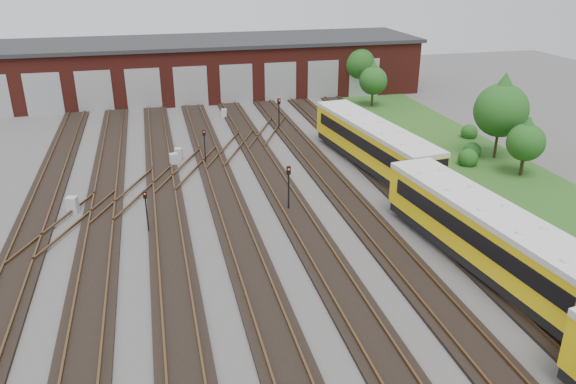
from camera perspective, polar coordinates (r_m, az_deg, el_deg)
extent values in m
plane|color=#464341|center=(31.96, -0.84, -5.83)|extent=(120.00, 120.00, 0.00)
cube|color=black|center=(32.24, -26.13, -7.97)|extent=(2.40, 70.00, 0.18)
cube|color=brown|center=(31.99, -24.92, -7.64)|extent=(0.10, 70.00, 0.15)
cube|color=black|center=(31.52, -19.00, -7.47)|extent=(2.40, 70.00, 0.18)
cube|color=brown|center=(31.53, -20.34, -7.31)|extent=(0.10, 70.00, 0.15)
cube|color=brown|center=(31.36, -17.74, -7.10)|extent=(0.10, 70.00, 0.15)
cube|color=black|center=(31.30, -11.68, -6.83)|extent=(2.40, 70.00, 0.18)
cube|color=brown|center=(31.22, -13.03, -6.69)|extent=(0.10, 70.00, 0.15)
cube|color=brown|center=(31.23, -10.39, -6.44)|extent=(0.10, 70.00, 0.15)
cube|color=black|center=(31.59, -4.40, -6.09)|extent=(2.40, 70.00, 0.18)
cube|color=brown|center=(31.42, -5.71, -5.97)|extent=(0.10, 70.00, 0.15)
cube|color=brown|center=(31.61, -3.12, -5.68)|extent=(0.10, 70.00, 0.15)
cube|color=black|center=(32.37, 2.62, -5.28)|extent=(2.40, 70.00, 0.18)
cube|color=brown|center=(32.12, 1.39, -5.17)|extent=(0.10, 70.00, 0.15)
cube|color=brown|center=(32.48, 3.84, -4.87)|extent=(0.10, 70.00, 0.15)
cube|color=black|center=(33.61, 9.20, -4.44)|extent=(2.40, 70.00, 0.18)
cube|color=brown|center=(33.28, 8.07, -4.34)|extent=(0.10, 70.00, 0.15)
cube|color=brown|center=(33.81, 10.34, -4.04)|extent=(0.10, 70.00, 0.15)
cube|color=black|center=(35.27, 15.22, -3.62)|extent=(2.40, 70.00, 0.18)
cube|color=brown|center=(34.87, 14.21, -3.53)|extent=(0.10, 70.00, 0.15)
cube|color=brown|center=(35.54, 16.26, -3.24)|extent=(0.10, 70.00, 0.15)
cube|color=black|center=(37.28, 20.63, -2.85)|extent=(2.40, 70.00, 0.18)
cube|color=brown|center=(36.83, 19.74, -2.76)|extent=(0.10, 70.00, 0.15)
cube|color=brown|center=(37.61, 21.58, -2.49)|extent=(0.10, 70.00, 0.15)
cube|color=brown|center=(40.30, -15.30, 0.03)|extent=(5.40, 9.62, 0.15)
cube|color=brown|center=(44.05, -10.09, 2.48)|extent=(5.40, 9.62, 0.15)
cube|color=brown|center=(48.18, -5.72, 4.51)|extent=(5.40, 9.62, 0.15)
cube|color=brown|center=(37.03, -21.51, -2.89)|extent=(5.40, 9.62, 0.15)
cube|color=brown|center=(52.59, -2.04, 6.19)|extent=(5.40, 9.62, 0.15)
cube|color=#571C15|center=(68.73, -8.62, 12.29)|extent=(50.00, 12.00, 6.00)
cube|color=#29282B|center=(68.23, -8.78, 14.89)|extent=(51.00, 12.50, 0.40)
cube|color=#9D9FA2|center=(63.61, -23.58, 9.08)|extent=(3.60, 0.12, 4.40)
cube|color=#9D9FA2|center=(62.95, -19.06, 9.60)|extent=(3.60, 0.12, 4.40)
cube|color=#9D9FA2|center=(62.70, -14.46, 10.07)|extent=(3.60, 0.12, 4.40)
cube|color=#9D9FA2|center=(62.84, -9.84, 10.48)|extent=(3.60, 0.12, 4.40)
cube|color=#9D9FA2|center=(63.37, -5.26, 10.82)|extent=(3.60, 0.12, 4.40)
cube|color=#9D9FA2|center=(64.30, -0.77, 11.09)|extent=(3.60, 0.12, 4.40)
cube|color=#9D9FA2|center=(65.59, 3.57, 11.28)|extent=(3.60, 0.12, 4.40)
cube|color=#9D9FA2|center=(67.23, 7.72, 11.41)|extent=(3.60, 0.12, 4.40)
cube|color=#214918|center=(47.60, 19.13, 2.80)|extent=(8.00, 55.00, 0.05)
cube|color=black|center=(31.47, 19.39, -6.42)|extent=(4.11, 15.77, 0.62)
cube|color=gold|center=(30.81, 19.74, -4.05)|extent=(4.42, 15.81, 2.29)
cube|color=silver|center=(30.28, 20.06, -1.85)|extent=(4.52, 15.82, 0.31)
cube|color=black|center=(29.89, 17.76, -4.07)|extent=(1.59, 13.65, 0.88)
cube|color=black|center=(31.56, 21.74, -3.18)|extent=(1.59, 13.65, 0.88)
cube|color=black|center=(44.36, 8.50, 3.27)|extent=(4.11, 15.77, 0.62)
cube|color=gold|center=(43.90, 8.61, 5.06)|extent=(4.42, 15.81, 2.29)
cube|color=silver|center=(43.53, 8.71, 6.68)|extent=(4.52, 15.82, 0.31)
cube|color=black|center=(43.20, 7.02, 5.21)|extent=(1.59, 13.65, 0.88)
cube|color=black|center=(44.48, 10.19, 5.54)|extent=(1.59, 13.65, 0.88)
cylinder|color=black|center=(34.25, -14.12, -2.38)|extent=(0.09, 0.09, 2.28)
cube|color=black|center=(33.71, -14.34, -0.28)|extent=(0.22, 0.13, 0.44)
sphere|color=#FA0F0D|center=(33.59, -14.35, -0.20)|extent=(0.11, 0.11, 0.11)
cylinder|color=black|center=(44.95, -8.44, 4.26)|extent=(0.09, 0.09, 2.36)
cube|color=black|center=(44.53, -8.55, 5.97)|extent=(0.23, 0.15, 0.44)
sphere|color=#FA0F0D|center=(44.42, -8.54, 6.05)|extent=(0.11, 0.11, 0.11)
cylinder|color=black|center=(53.41, -0.92, 7.59)|extent=(0.11, 0.11, 2.52)
cube|color=black|center=(53.02, -0.93, 9.19)|extent=(0.30, 0.21, 0.55)
sphere|color=#FA0F0D|center=(52.89, -0.91, 9.28)|extent=(0.13, 0.13, 0.13)
cylinder|color=black|center=(36.10, 0.06, -0.08)|extent=(0.11, 0.11, 2.54)
cube|color=black|center=(35.52, 0.06, 2.21)|extent=(0.29, 0.20, 0.54)
sphere|color=#FA0F0D|center=(35.39, 0.11, 2.31)|extent=(0.13, 0.13, 0.13)
cube|color=#AEB0B3|center=(38.67, -21.05, -1.24)|extent=(0.78, 0.71, 1.09)
cube|color=#AEB0B3|center=(46.48, -11.05, 3.80)|extent=(0.69, 0.62, 0.97)
cube|color=#AEB0B3|center=(45.15, -11.53, 3.23)|extent=(0.70, 0.62, 1.03)
cube|color=#AEB0B3|center=(58.25, -6.51, 7.93)|extent=(0.62, 0.55, 0.91)
cube|color=#AEB0B3|center=(44.05, 14.23, 2.47)|extent=(0.63, 0.53, 1.02)
cylinder|color=#312416|center=(68.22, 6.97, 10.62)|extent=(0.27, 0.27, 2.07)
sphere|color=#1E4A15|center=(67.69, 7.08, 12.90)|extent=(4.03, 4.03, 4.03)
cone|color=#1E4A15|center=(67.46, 7.14, 14.10)|extent=(3.45, 3.45, 2.88)
cylinder|color=#312416|center=(62.99, 8.54, 9.26)|extent=(0.25, 0.25, 1.55)
sphere|color=#1E4A15|center=(62.54, 8.65, 11.11)|extent=(3.02, 3.02, 3.02)
cone|color=#1E4A15|center=(62.33, 8.71, 12.08)|extent=(2.59, 2.59, 2.16)
cylinder|color=#312416|center=(48.82, 20.36, 4.45)|extent=(0.22, 0.22, 2.19)
sphere|color=#1E4A15|center=(48.05, 20.83, 7.75)|extent=(4.26, 4.26, 4.26)
cone|color=#1E4A15|center=(47.71, 21.09, 9.51)|extent=(3.65, 3.65, 3.04)
cylinder|color=#312416|center=(45.71, 22.64, 2.39)|extent=(0.27, 0.27, 1.44)
sphere|color=#1E4A15|center=(45.13, 23.01, 4.67)|extent=(2.80, 2.80, 2.80)
cone|color=#1E4A15|center=(44.86, 23.21, 5.88)|extent=(2.40, 2.40, 2.00)
sphere|color=#1E4A15|center=(46.52, 17.86, 3.52)|extent=(1.58, 1.58, 1.58)
sphere|color=#1E4A15|center=(48.67, 18.23, 4.23)|extent=(1.46, 1.46, 1.46)
sphere|color=#1E4A15|center=(53.81, 17.97, 6.02)|extent=(1.50, 1.50, 1.50)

